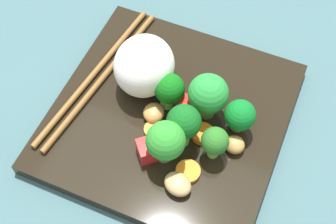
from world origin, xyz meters
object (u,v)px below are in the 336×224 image
at_px(rice_mound, 144,66).
at_px(carrot_slice_1, 202,134).
at_px(broccoli_floret_3, 240,116).
at_px(chopstick_pair, 98,76).
at_px(square_plate, 169,117).

distance_m(rice_mound, carrot_slice_1, 0.11).
bearing_deg(broccoli_floret_3, rice_mound, -96.95).
xyz_separation_m(rice_mound, broccoli_floret_3, (0.02, 0.13, -0.01)).
bearing_deg(chopstick_pair, square_plate, 90.00).
bearing_deg(chopstick_pair, carrot_slice_1, 87.35).
height_order(square_plate, rice_mound, rice_mound).
relative_size(rice_mound, broccoli_floret_3, 1.55).
bearing_deg(broccoli_floret_3, square_plate, -81.76).
xyz_separation_m(square_plate, carrot_slice_1, (0.01, 0.05, 0.01)).
bearing_deg(carrot_slice_1, square_plate, -104.41).
bearing_deg(chopstick_pair, rice_mound, 111.65).
height_order(broccoli_floret_3, chopstick_pair, broccoli_floret_3).
xyz_separation_m(square_plate, chopstick_pair, (-0.01, -0.11, 0.01)).
distance_m(rice_mound, chopstick_pair, 0.07).
bearing_deg(carrot_slice_1, broccoli_floret_3, 125.46).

